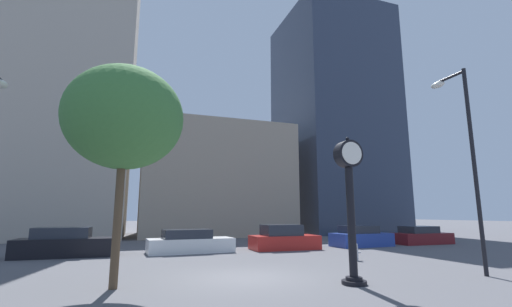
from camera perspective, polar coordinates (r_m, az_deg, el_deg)
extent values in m
plane|color=#515156|center=(12.03, -1.89, -19.97)|extent=(200.00, 200.00, 0.00)
cube|color=#ADA393|center=(40.55, -27.92, 18.82)|extent=(11.69, 12.00, 41.74)
cube|color=gray|center=(36.23, -7.34, -4.72)|extent=(14.32, 12.00, 10.76)
cube|color=#2D384C|center=(43.27, 12.73, 5.25)|extent=(11.61, 12.00, 26.60)
cylinder|color=black|center=(11.29, 16.05, -19.96)|extent=(0.74, 0.74, 0.12)
cylinder|color=black|center=(11.27, 16.02, -19.41)|extent=(0.50, 0.50, 0.10)
cylinder|color=black|center=(11.11, 15.59, -10.74)|extent=(0.25, 0.25, 3.30)
cylinder|color=black|center=(11.26, 15.09, -0.09)|extent=(0.87, 0.39, 0.87)
cylinder|color=white|center=(11.10, 15.69, 0.08)|extent=(0.71, 0.02, 0.71)
cylinder|color=white|center=(11.43, 14.52, -0.26)|extent=(0.71, 0.02, 0.71)
sphere|color=black|center=(11.36, 14.98, 2.36)|extent=(0.12, 0.12, 0.12)
cube|color=black|center=(19.82, -29.05, -13.53)|extent=(4.57, 1.80, 0.89)
cube|color=#232833|center=(19.81, -29.53, -11.42)|extent=(2.52, 1.56, 0.53)
cube|color=silver|center=(19.64, -10.83, -14.81)|extent=(4.68, 2.04, 0.76)
cube|color=#232833|center=(19.55, -11.44, -12.99)|extent=(2.61, 1.71, 0.48)
cube|color=red|center=(21.11, 4.77, -14.54)|extent=(4.01, 1.95, 0.81)
cube|color=#232833|center=(20.99, 4.23, -12.60)|extent=(2.21, 1.69, 0.63)
cube|color=#28429E|center=(23.92, 17.17, -13.57)|extent=(3.96, 2.07, 0.85)
cube|color=#232833|center=(23.77, 16.71, -12.02)|extent=(2.21, 1.75, 0.48)
cube|color=maroon|center=(27.39, 25.88, -12.61)|extent=(4.11, 1.85, 0.76)
cube|color=#232833|center=(27.22, 25.47, -11.36)|extent=(2.26, 1.62, 0.47)
cylinder|color=#B7B7BC|center=(16.80, 16.28, -15.68)|extent=(0.23, 0.23, 0.62)
sphere|color=#B7B7BC|center=(16.77, 16.22, -14.48)|extent=(0.21, 0.21, 0.21)
cylinder|color=#B7B7BC|center=(16.69, 15.74, -15.63)|extent=(0.15, 0.08, 0.08)
cylinder|color=#B7B7BC|center=(16.91, 16.81, -15.51)|extent=(0.15, 0.08, 0.08)
ellipsoid|color=silver|center=(13.62, -36.80, 9.28)|extent=(0.36, 0.60, 0.24)
cylinder|color=black|center=(14.50, 32.63, -1.90)|extent=(0.14, 0.14, 7.46)
cylinder|color=black|center=(15.70, 29.62, 11.00)|extent=(0.11, 1.20, 0.11)
ellipsoid|color=silver|center=(16.03, 28.03, 10.05)|extent=(0.36, 0.60, 0.24)
cylinder|color=brown|center=(10.86, -22.06, -9.94)|extent=(0.24, 0.24, 3.92)
ellipsoid|color=#3D7538|center=(11.24, -21.05, 5.60)|extent=(3.53, 3.53, 3.17)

